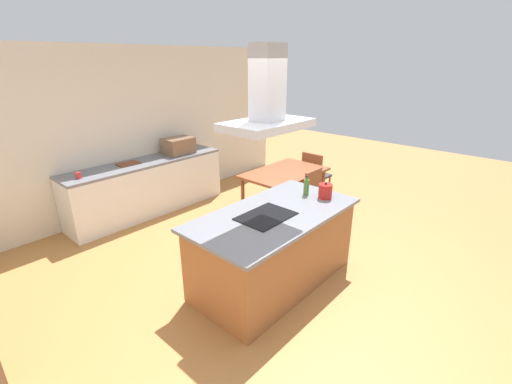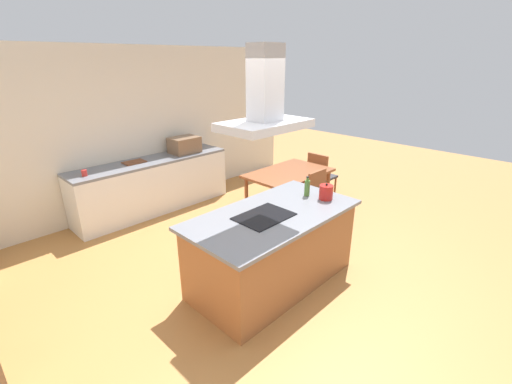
# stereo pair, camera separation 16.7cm
# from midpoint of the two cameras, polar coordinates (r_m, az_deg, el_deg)

# --- Properties ---
(ground) EXTENTS (16.00, 16.00, 0.00)m
(ground) POSITION_cam_midpoint_polar(r_m,az_deg,el_deg) (5.26, -10.95, -7.67)
(ground) COLOR #AD753D
(wall_back) EXTENTS (7.20, 0.10, 2.70)m
(wall_back) POSITION_cam_midpoint_polar(r_m,az_deg,el_deg) (6.24, -21.84, 9.05)
(wall_back) COLOR beige
(wall_back) RESTS_ON ground
(kitchen_island) EXTENTS (2.02, 1.05, 0.90)m
(kitchen_island) POSITION_cam_midpoint_polar(r_m,az_deg,el_deg) (4.07, 1.80, -9.09)
(kitchen_island) COLOR #995B33
(kitchen_island) RESTS_ON ground
(cooktop) EXTENTS (0.60, 0.44, 0.01)m
(cooktop) POSITION_cam_midpoint_polar(r_m,az_deg,el_deg) (3.75, 0.37, -3.99)
(cooktop) COLOR black
(cooktop) RESTS_ON kitchen_island
(tea_kettle) EXTENTS (0.22, 0.17, 0.20)m
(tea_kettle) POSITION_cam_midpoint_polar(r_m,az_deg,el_deg) (4.28, 10.23, 0.14)
(tea_kettle) COLOR #B21E19
(tea_kettle) RESTS_ON kitchen_island
(olive_oil_bottle) EXTENTS (0.07, 0.07, 0.25)m
(olive_oil_bottle) POSITION_cam_midpoint_polar(r_m,az_deg,el_deg) (4.34, 7.17, 0.85)
(olive_oil_bottle) COLOR #47722D
(olive_oil_bottle) RESTS_ON kitchen_island
(back_counter) EXTENTS (2.71, 0.62, 0.90)m
(back_counter) POSITION_cam_midpoint_polar(r_m,az_deg,el_deg) (6.21, -18.02, 0.83)
(back_counter) COLOR silver
(back_counter) RESTS_ON ground
(countertop_microwave) EXTENTS (0.50, 0.38, 0.28)m
(countertop_microwave) POSITION_cam_midpoint_polar(r_m,az_deg,el_deg) (6.39, -13.35, 7.40)
(countertop_microwave) COLOR brown
(countertop_microwave) RESTS_ON back_counter
(coffee_mug_red) EXTENTS (0.08, 0.08, 0.09)m
(coffee_mug_red) POSITION_cam_midpoint_polar(r_m,az_deg,el_deg) (5.57, -27.92, 2.43)
(coffee_mug_red) COLOR red
(coffee_mug_red) RESTS_ON back_counter
(cutting_board) EXTENTS (0.34, 0.24, 0.02)m
(cutting_board) POSITION_cam_midpoint_polar(r_m,az_deg,el_deg) (6.00, -20.97, 4.36)
(cutting_board) COLOR brown
(cutting_board) RESTS_ON back_counter
(dining_table) EXTENTS (1.40, 0.90, 0.75)m
(dining_table) POSITION_cam_midpoint_polar(r_m,az_deg,el_deg) (5.77, 3.89, 2.59)
(dining_table) COLOR brown
(dining_table) RESTS_ON ground
(chair_at_right_end) EXTENTS (0.42, 0.42, 0.89)m
(chair_at_right_end) POSITION_cam_midpoint_polar(r_m,az_deg,el_deg) (6.53, 8.85, 3.15)
(chair_at_right_end) COLOR #333338
(chair_at_right_end) RESTS_ON ground
(chair_facing_island) EXTENTS (0.42, 0.42, 0.89)m
(chair_facing_island) POSITION_cam_midpoint_polar(r_m,az_deg,el_deg) (5.46, 9.32, -0.51)
(chair_facing_island) COLOR #333338
(chair_facing_island) RESTS_ON ground
(range_hood) EXTENTS (0.90, 0.55, 0.78)m
(range_hood) POSITION_cam_midpoint_polar(r_m,az_deg,el_deg) (3.42, 0.42, 14.44)
(range_hood) COLOR #ADADB2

